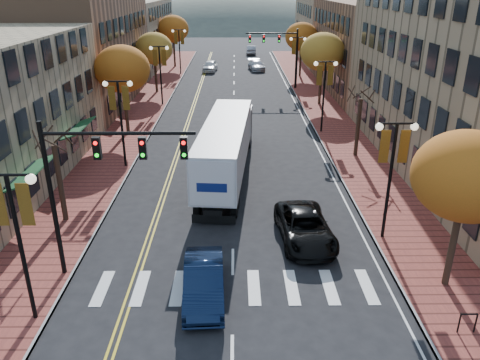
{
  "coord_description": "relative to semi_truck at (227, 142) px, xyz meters",
  "views": [
    {
      "loc": [
        0.14,
        -14.44,
        11.89
      ],
      "look_at": [
        0.38,
        8.48,
        2.2
      ],
      "focal_mm": 35.0,
      "sensor_mm": 36.0,
      "label": 1
    }
  ],
  "objects": [
    {
      "name": "car_far_white",
      "position": [
        -3.09,
        39.58,
        -1.49
      ],
      "size": [
        2.24,
        4.74,
        1.57
      ],
      "primitive_type": "imported",
      "rotation": [
        0.0,
        0.0,
        -0.09
      ],
      "color": "white",
      "rests_on": "ground"
    },
    {
      "name": "lamp_left_d",
      "position": [
        -7.11,
        37.22,
        2.02
      ],
      "size": [
        1.96,
        0.36,
        6.05
      ],
      "color": "black",
      "rests_on": "ground"
    },
    {
      "name": "building_right_far",
      "position": [
        18.89,
        49.22,
        3.23
      ],
      "size": [
        15.0,
        20.0,
        11.0
      ],
      "primitive_type": "cube",
      "color": "#9E8966",
      "rests_on": "ground"
    },
    {
      "name": "traffic_mast_near",
      "position": [
        -5.09,
        -11.79,
        2.65
      ],
      "size": [
        6.1,
        0.35,
        7.0
      ],
      "color": "black",
      "rests_on": "ground"
    },
    {
      "name": "building_left_mid",
      "position": [
        -16.61,
        21.22,
        3.23
      ],
      "size": [
        12.0,
        24.0,
        11.0
      ],
      "primitive_type": "cube",
      "color": "brown",
      "rests_on": "ground"
    },
    {
      "name": "tree_left_a",
      "position": [
        -8.61,
        -6.78,
        -0.02
      ],
      "size": [
        0.28,
        0.28,
        4.2
      ],
      "color": "#382619",
      "rests_on": "sidewalk_left"
    },
    {
      "name": "navy_sedan",
      "position": [
        -0.77,
        -13.41,
        -1.53
      ],
      "size": [
        1.81,
        4.61,
        1.49
      ],
      "primitive_type": "imported",
      "rotation": [
        0.0,
        0.0,
        0.05
      ],
      "color": "black",
      "rests_on": "ground"
    },
    {
      "name": "lamp_left_b",
      "position": [
        -7.11,
        1.22,
        2.02
      ],
      "size": [
        1.96,
        0.36,
        6.05
      ],
      "color": "black",
      "rests_on": "ground"
    },
    {
      "name": "lamp_right_c",
      "position": [
        7.89,
        27.22,
        2.02
      ],
      "size": [
        1.96,
        0.36,
        6.05
      ],
      "color": "black",
      "rests_on": "ground"
    },
    {
      "name": "tree_left_b",
      "position": [
        -8.61,
        9.22,
        3.17
      ],
      "size": [
        4.48,
        4.48,
        7.21
      ],
      "color": "#382619",
      "rests_on": "sidewalk_left"
    },
    {
      "name": "car_far_oncoming",
      "position": [
        3.43,
        57.35,
        -1.51
      ],
      "size": [
        1.63,
        4.64,
        1.53
      ],
      "primitive_type": "imported",
      "rotation": [
        0.0,
        0.0,
        3.14
      ],
      "color": "#A0A0A7",
      "rests_on": "ground"
    },
    {
      "name": "semi_truck",
      "position": [
        0.0,
        0.0,
        0.0
      ],
      "size": [
        3.84,
        15.71,
        3.89
      ],
      "rotation": [
        0.0,
        0.0,
        -0.09
      ],
      "color": "black",
      "rests_on": "ground"
    },
    {
      "name": "sidewalk_left",
      "position": [
        -8.61,
        17.72,
        -2.2
      ],
      "size": [
        4.0,
        85.0,
        0.15
      ],
      "primitive_type": "cube",
      "color": "brown",
      "rests_on": "ground"
    },
    {
      "name": "black_suv",
      "position": [
        3.95,
        -8.89,
        -1.53
      ],
      "size": [
        2.82,
        5.47,
        1.48
      ],
      "primitive_type": "imported",
      "rotation": [
        0.0,
        0.0,
        0.07
      ],
      "color": "black",
      "rests_on": "ground"
    },
    {
      "name": "sidewalk_right",
      "position": [
        9.39,
        17.72,
        -2.2
      ],
      "size": [
        4.0,
        85.0,
        0.15
      ],
      "primitive_type": "cube",
      "color": "brown",
      "rests_on": "ground"
    },
    {
      "name": "building_right_mid",
      "position": [
        18.89,
        27.22,
        2.73
      ],
      "size": [
        15.0,
        24.0,
        10.0
      ],
      "primitive_type": "cube",
      "color": "brown",
      "rests_on": "ground"
    },
    {
      "name": "tree_right_a",
      "position": [
        9.39,
        -12.78,
        2.78
      ],
      "size": [
        4.16,
        4.16,
        6.69
      ],
      "color": "#382619",
      "rests_on": "sidewalk_right"
    },
    {
      "name": "building_left_far",
      "position": [
        -16.61,
        46.22,
        2.48
      ],
      "size": [
        12.0,
        26.0,
        9.5
      ],
      "primitive_type": "cube",
      "color": "#9E8966",
      "rests_on": "ground"
    },
    {
      "name": "car_far_silver",
      "position": [
        3.68,
        40.44,
        -1.57
      ],
      "size": [
        2.61,
        5.1,
        1.41
      ],
      "primitive_type": "imported",
      "rotation": [
        0.0,
        0.0,
        0.13
      ],
      "color": "#A7A7AF",
      "rests_on": "ground"
    },
    {
      "name": "lamp_left_c",
      "position": [
        -7.11,
        19.22,
        2.02
      ],
      "size": [
        1.96,
        0.36,
        6.05
      ],
      "color": "black",
      "rests_on": "ground"
    },
    {
      "name": "lamp_left_a",
      "position": [
        -7.11,
        -14.78,
        2.02
      ],
      "size": [
        1.96,
        0.36,
        6.05
      ],
      "color": "black",
      "rests_on": "ground"
    },
    {
      "name": "lamp_right_b",
      "position": [
        7.89,
        9.22,
        2.02
      ],
      "size": [
        1.96,
        0.36,
        6.05
      ],
      "color": "black",
      "rests_on": "ground"
    },
    {
      "name": "tree_right_d",
      "position": [
        9.39,
        35.22,
        3.02
      ],
      "size": [
        4.35,
        4.35,
        7.0
      ],
      "color": "#382619",
      "rests_on": "sidewalk_right"
    },
    {
      "name": "traffic_mast_far",
      "position": [
        5.87,
        27.21,
        2.65
      ],
      "size": [
        6.1,
        0.34,
        7.0
      ],
      "color": "black",
      "rests_on": "ground"
    },
    {
      "name": "tree_left_c",
      "position": [
        -8.61,
        25.22,
        2.78
      ],
      "size": [
        4.16,
        4.16,
        6.69
      ],
      "color": "#382619",
      "rests_on": "sidewalk_left"
    },
    {
      "name": "lamp_right_a",
      "position": [
        7.89,
        -8.78,
        2.02
      ],
      "size": [
        1.96,
        0.36,
        6.05
      ],
      "color": "black",
      "rests_on": "ground"
    },
    {
      "name": "ground",
      "position": [
        0.39,
        -14.78,
        -2.27
      ],
      "size": [
        200.0,
        200.0,
        0.0
      ],
      "primitive_type": "plane",
      "color": "black",
      "rests_on": "ground"
    },
    {
      "name": "tree_right_b",
      "position": [
        9.39,
        3.22,
        -0.02
      ],
      "size": [
        0.28,
        0.28,
        4.2
      ],
      "color": "#382619",
      "rests_on": "sidewalk_right"
    },
    {
      "name": "tree_right_c",
      "position": [
        9.39,
        19.22,
        3.17
      ],
      "size": [
        4.48,
        4.48,
        7.21
      ],
      "color": "#382619",
      "rests_on": "sidewalk_right"
    },
    {
      "name": "tree_left_d",
      "position": [
        -8.61,
        43.22,
        3.33
      ],
      "size": [
        4.61,
        4.61,
        7.42
      ],
      "color": "#382619",
      "rests_on": "sidewalk_left"
    }
  ]
}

